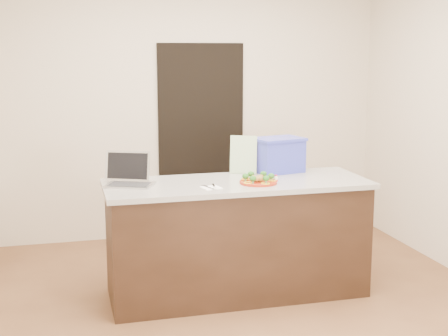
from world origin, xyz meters
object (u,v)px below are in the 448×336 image
object	(u,v)px
plate	(258,182)
island	(237,238)
napkin	(211,188)
yogurt_bottle	(276,180)
laptop	(129,176)
blue_box	(278,155)
chair	(238,212)

from	to	relation	value
plate	island	bearing A→B (deg)	140.05
plate	napkin	xyz separation A→B (m)	(-0.39, -0.07, -0.01)
island	yogurt_bottle	xyz separation A→B (m)	(0.27, -0.13, 0.48)
yogurt_bottle	plate	bearing A→B (deg)	171.50
laptop	blue_box	xyz separation A→B (m)	(1.27, 0.19, 0.08)
napkin	yogurt_bottle	bearing A→B (deg)	5.27
plate	laptop	xyz separation A→B (m)	(-0.97, 0.22, 0.06)
napkin	chair	xyz separation A→B (m)	(0.47, 0.92, -0.45)
laptop	chair	xyz separation A→B (m)	(1.05, 0.63, -0.52)
plate	yogurt_bottle	xyz separation A→B (m)	(0.14, -0.02, 0.02)
napkin	blue_box	size ratio (longest dim) A/B	0.29
island	blue_box	bearing A→B (deg)	33.41
napkin	laptop	xyz separation A→B (m)	(-0.58, 0.28, 0.06)
laptop	blue_box	distance (m)	1.29
laptop	plate	bearing A→B (deg)	11.49
plate	yogurt_bottle	distance (m)	0.14
island	yogurt_bottle	distance (m)	0.57
plate	chair	size ratio (longest dim) A/B	0.35
yogurt_bottle	laptop	distance (m)	1.13
island	yogurt_bottle	world-z (taller)	yogurt_bottle
yogurt_bottle	laptop	world-z (taller)	laptop
chair	laptop	bearing A→B (deg)	-151.43
plate	laptop	distance (m)	0.99
plate	laptop	size ratio (longest dim) A/B	0.69
napkin	laptop	world-z (taller)	laptop
chair	napkin	bearing A→B (deg)	-119.76
plate	chair	xyz separation A→B (m)	(0.09, 0.85, -0.46)
napkin	yogurt_bottle	xyz separation A→B (m)	(0.52, 0.05, 0.02)
plate	blue_box	size ratio (longest dim) A/B	0.64
napkin	yogurt_bottle	world-z (taller)	yogurt_bottle
island	chair	size ratio (longest dim) A/B	2.49
blue_box	plate	bearing A→B (deg)	-139.93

